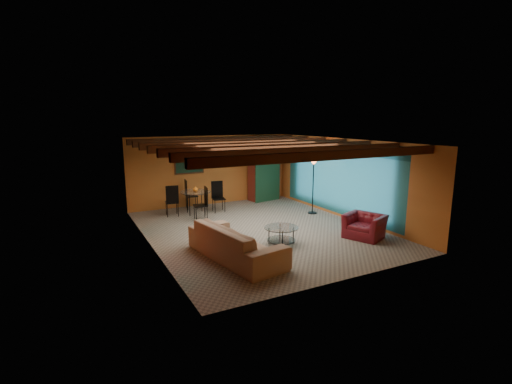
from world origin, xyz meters
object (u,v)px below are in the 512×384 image
vase (195,180)px  armchair (365,226)px  floor_lamp (313,186)px  dining_table (196,198)px  sofa (236,242)px  coffee_table (281,235)px  armoire (264,174)px  potted_plant (264,142)px

vase → armchair: bearing=-54.8°
floor_lamp → dining_table: bearing=153.2°
vase → floor_lamp: bearing=-26.8°
sofa → floor_lamp: size_ratio=1.43×
armchair → dining_table: (-3.41, 4.83, 0.22)m
dining_table → armchair: bearing=-54.8°
sofa → armchair: (3.93, -0.24, -0.07)m
coffee_table → floor_lamp: (2.71, 2.30, 0.76)m
vase → sofa: bearing=-96.5°
armoire → potted_plant: 1.31m
dining_table → potted_plant: bearing=15.6°
dining_table → potted_plant: potted_plant is taller
armchair → coffee_table: 2.48m
armoire → potted_plant: bearing=0.0°
armchair → floor_lamp: size_ratio=0.53×
armoire → floor_lamp: bearing=-92.6°
dining_table → sofa: bearing=-96.5°
armoire → floor_lamp: size_ratio=1.10×
floor_lamp → potted_plant: potted_plant is taller
armoire → sofa: bearing=-136.3°
sofa → potted_plant: bearing=-44.3°
vase → dining_table: bearing=0.0°
coffee_table → armchair: bearing=-15.1°
sofa → armchair: sofa is taller
armchair → armoire: armoire is taller
coffee_table → potted_plant: potted_plant is taller
floor_lamp → potted_plant: (-0.45, 2.80, 1.42)m
dining_table → coffee_table: bearing=-76.4°
armoire → potted_plant: (0.00, 0.00, 1.31)m
coffee_table → armoire: (2.26, 5.10, 0.86)m
sofa → coffee_table: bearing=-85.1°
potted_plant → sofa: bearing=-124.6°
coffee_table → dining_table: size_ratio=0.43×
coffee_table → armoire: 5.65m
sofa → potted_plant: (3.80, 5.50, 2.00)m
sofa → armchair: size_ratio=2.71×
dining_table → vase: bearing=0.0°
vase → potted_plant: bearing=15.6°
sofa → coffee_table: sofa is taller
armchair → dining_table: bearing=-167.5°
armoire → potted_plant: potted_plant is taller
sofa → coffee_table: size_ratio=3.04×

